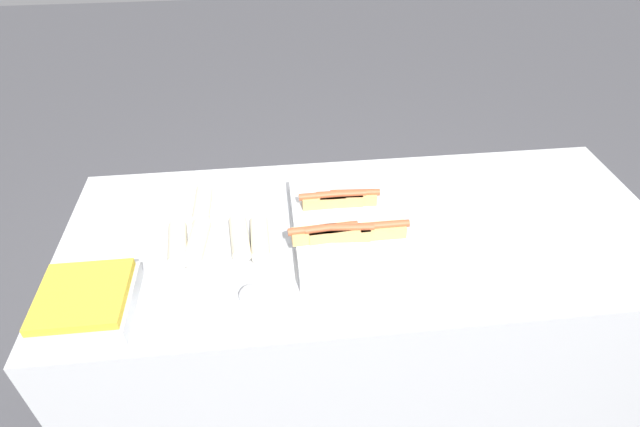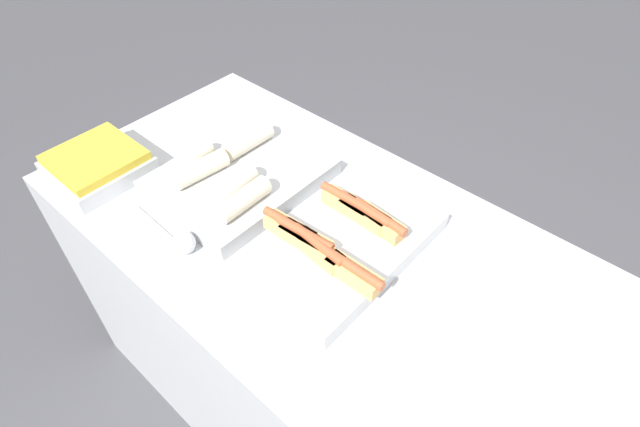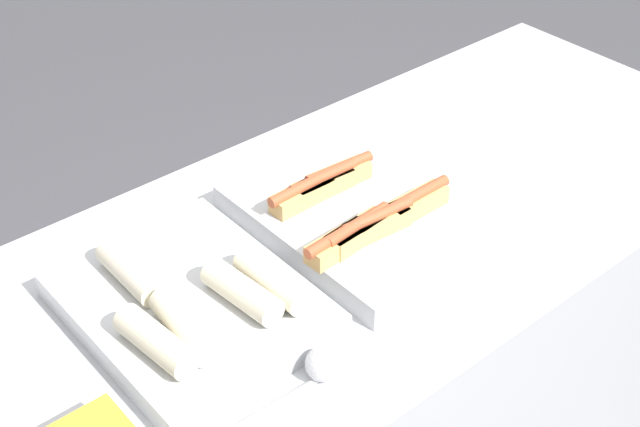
{
  "view_description": "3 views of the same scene",
  "coord_description": "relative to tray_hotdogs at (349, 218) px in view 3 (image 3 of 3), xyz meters",
  "views": [
    {
      "loc": [
        -0.28,
        -1.16,
        1.94
      ],
      "look_at": [
        -0.15,
        0.0,
        1.01
      ],
      "focal_mm": 28.0,
      "sensor_mm": 36.0,
      "label": 1
    },
    {
      "loc": [
        0.42,
        -0.64,
        1.86
      ],
      "look_at": [
        -0.15,
        0.0,
        1.01
      ],
      "focal_mm": 28.0,
      "sensor_mm": 36.0,
      "label": 2
    },
    {
      "loc": [
        -1.01,
        -1.02,
        2.01
      ],
      "look_at": [
        -0.15,
        0.0,
        1.01
      ],
      "focal_mm": 50.0,
      "sensor_mm": 36.0,
      "label": 3
    }
  ],
  "objects": [
    {
      "name": "serving_spoon_near",
      "position": [
        -0.3,
        -0.26,
        -0.01
      ],
      "size": [
        0.25,
        0.06,
        0.06
      ],
      "color": "silver",
      "rests_on": "counter"
    },
    {
      "name": "tray_hotdogs",
      "position": [
        0.0,
        0.0,
        0.0
      ],
      "size": [
        0.35,
        0.48,
        0.1
      ],
      "color": "silver",
      "rests_on": "counter"
    },
    {
      "name": "tray_wraps",
      "position": [
        -0.37,
        -0.01,
        0.0
      ],
      "size": [
        0.36,
        0.44,
        0.1
      ],
      "color": "silver",
      "rests_on": "counter"
    },
    {
      "name": "counter",
      "position": [
        0.08,
        0.0,
        -0.5
      ],
      "size": [
        1.88,
        0.8,
        0.93
      ],
      "color": "silver",
      "rests_on": "ground_plane"
    }
  ]
}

